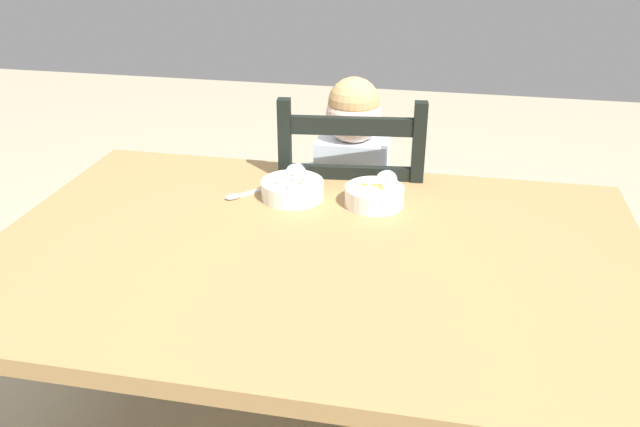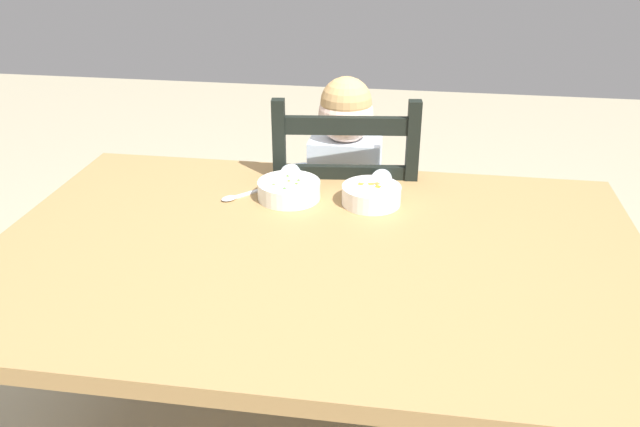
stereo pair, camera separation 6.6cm
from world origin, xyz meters
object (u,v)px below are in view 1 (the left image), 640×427
Objects in this scene: dining_chair at (351,232)px; spoon at (239,195)px; dining_table at (314,276)px; child_figure at (349,182)px; bowl_of_peas at (292,189)px; bowl_of_carrots at (374,195)px.

dining_chair is 0.49m from spoon.
child_figure reaches higher than dining_table.
bowl_of_peas is 0.15m from spoon.
bowl_of_carrots is at bearing -70.57° from dining_chair.
dining_chair is 0.42m from bowl_of_carrots.
bowl_of_carrots is (0.22, 0.00, 0.00)m from bowl_of_peas.
bowl_of_peas reaches higher than dining_table.
dining_table is 0.36m from spoon.
dining_table is at bearing -42.79° from spoon.
dining_chair is at bearing 50.83° from spoon.
spoon is at bearing -171.12° from bowl_of_peas.
bowl_of_peas is (-0.12, 0.26, 0.11)m from dining_table.
bowl_of_carrots reaches higher than dining_table.
bowl_of_carrots reaches higher than spoon.
dining_chair is (0.00, 0.56, -0.17)m from dining_table.
spoon is (-0.26, -0.31, 0.07)m from child_figure.
dining_table is 0.30m from bowl_of_carrots.
bowl_of_carrots is at bearing 3.52° from spoon.
bowl_of_peas is at bearing 113.66° from dining_table.
bowl_of_carrots is at bearing -69.12° from child_figure.
dining_chair reaches higher than dining_table.
bowl_of_peas is (-0.11, -0.29, 0.09)m from child_figure.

